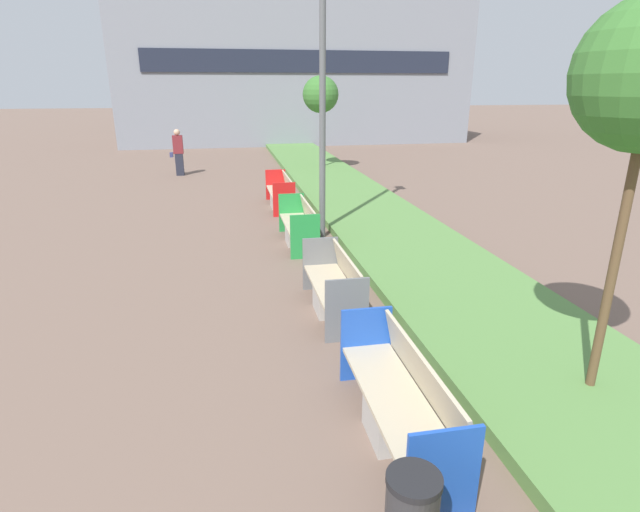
{
  "coord_description": "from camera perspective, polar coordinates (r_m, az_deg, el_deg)",
  "views": [
    {
      "loc": [
        -0.64,
        2.63,
        3.42
      ],
      "look_at": [
        0.9,
        10.71,
        0.6
      ],
      "focal_mm": 28.0,
      "sensor_mm": 36.0,
      "label": 1
    }
  ],
  "objects": [
    {
      "name": "sapling_tree_far",
      "position": [
        21.05,
        0.06,
        17.95
      ],
      "size": [
        1.45,
        1.45,
        3.8
      ],
      "color": "brown",
      "rests_on": "ground"
    },
    {
      "name": "bench_grey_frame",
      "position": [
        7.87,
        1.64,
        -3.95
      ],
      "size": [
        0.65,
        2.0,
        0.94
      ],
      "color": "#ADA8A0",
      "rests_on": "ground"
    },
    {
      "name": "bench_green_frame",
      "position": [
        11.29,
        -2.36,
        3.23
      ],
      "size": [
        0.65,
        2.15,
        0.94
      ],
      "color": "#ADA8A0",
      "rests_on": "ground"
    },
    {
      "name": "bench_red_frame",
      "position": [
        14.81,
        -4.47,
        6.99
      ],
      "size": [
        0.65,
        2.27,
        0.94
      ],
      "color": "#ADA8A0",
      "rests_on": "ground"
    },
    {
      "name": "building_backdrop",
      "position": [
        34.07,
        -3.17,
        20.32
      ],
      "size": [
        20.84,
        8.22,
        8.54
      ],
      "color": "gray",
      "rests_on": "ground"
    },
    {
      "name": "pedestrian_walking",
      "position": [
        20.89,
        -15.89,
        11.37
      ],
      "size": [
        0.53,
        0.24,
        1.81
      ],
      "color": "#232633",
      "rests_on": "ground"
    },
    {
      "name": "bench_blue_frame",
      "position": [
        5.29,
        9.06,
        -16.51
      ],
      "size": [
        0.65,
        2.26,
        0.94
      ],
      "color": "#ADA8A0",
      "rests_on": "ground"
    },
    {
      "name": "planter_grass_strip",
      "position": [
        10.66,
        10.91,
        0.36
      ],
      "size": [
        2.8,
        120.0,
        0.18
      ],
      "color": "#568442",
      "rests_on": "ground"
    },
    {
      "name": "street_lamp_post",
      "position": [
        11.45,
        0.3,
        23.91
      ],
      "size": [
        0.24,
        0.44,
        8.06
      ],
      "color": "#56595B",
      "rests_on": "ground"
    }
  ]
}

